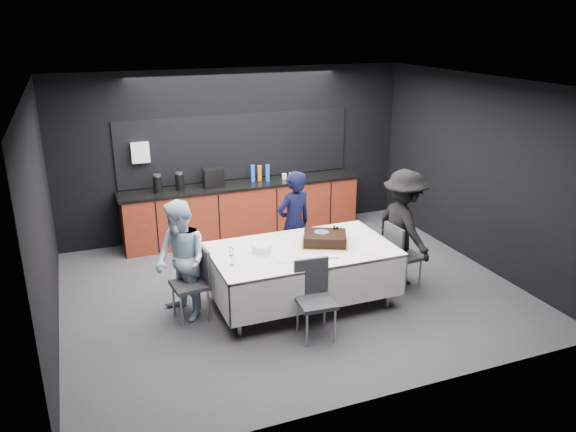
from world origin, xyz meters
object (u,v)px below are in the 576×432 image
object	(u,v)px
chair_right	(399,251)
chair_near	(314,293)
champagne_flute	(231,253)
party_table	(302,258)
person_left	(181,261)
cake_assembly	(325,238)
plate_stack	(262,248)
person_right	(403,228)
person_center	(294,224)
chair_left	(196,277)

from	to	relation	value
chair_right	chair_near	bearing A→B (deg)	-156.08
champagne_flute	chair_near	xyz separation A→B (m)	(0.82, -0.57, -0.40)
party_table	person_left	size ratio (longest dim) A/B	1.53
cake_assembly	plate_stack	xyz separation A→B (m)	(-0.86, 0.04, -0.02)
chair_near	person_right	size ratio (longest dim) A/B	0.56
champagne_flute	chair_right	bearing A→B (deg)	3.15
chair_near	plate_stack	bearing A→B (deg)	113.56
cake_assembly	person_center	world-z (taller)	person_center
plate_stack	chair_near	distance (m)	0.95
person_left	party_table	bearing A→B (deg)	61.29
champagne_flute	chair_near	bearing A→B (deg)	-34.97
champagne_flute	chair_near	world-z (taller)	champagne_flute
champagne_flute	person_center	xyz separation A→B (m)	(1.22, 1.04, -0.16)
person_center	person_right	xyz separation A→B (m)	(1.31, -0.79, 0.04)
cake_assembly	plate_stack	bearing A→B (deg)	177.61
chair_left	person_center	world-z (taller)	person_center
plate_stack	champagne_flute	bearing A→B (deg)	-151.38
person_left	person_right	world-z (taller)	person_right
party_table	champagne_flute	size ratio (longest dim) A/B	10.36
chair_near	person_center	xyz separation A→B (m)	(0.40, 1.62, 0.25)
person_right	chair_near	bearing A→B (deg)	113.18
plate_stack	cake_assembly	bearing A→B (deg)	-2.39
chair_near	person_center	size ratio (longest dim) A/B	0.59
party_table	plate_stack	bearing A→B (deg)	172.51
chair_left	chair_right	world-z (taller)	same
person_center	chair_near	bearing A→B (deg)	61.38
party_table	chair_near	world-z (taller)	chair_near
person_right	chair_left	bearing A→B (deg)	85.75
party_table	person_center	distance (m)	0.90
chair_near	person_center	world-z (taller)	person_center
champagne_flute	person_left	size ratio (longest dim) A/B	0.15
champagne_flute	chair_right	xyz separation A→B (m)	(2.41, 0.13, -0.40)
plate_stack	person_right	world-z (taller)	person_right
chair_left	cake_assembly	bearing A→B (deg)	-4.00
plate_stack	chair_left	xyz separation A→B (m)	(-0.84, 0.08, -0.30)
person_center	person_left	xyz separation A→B (m)	(-1.75, -0.65, -0.02)
chair_right	person_left	distance (m)	2.96
plate_stack	person_left	size ratio (longest dim) A/B	0.16
chair_left	chair_right	distance (m)	2.80
chair_near	person_left	distance (m)	1.68
plate_stack	person_left	bearing A→B (deg)	171.83
cake_assembly	person_left	size ratio (longest dim) A/B	0.48
cake_assembly	chair_near	world-z (taller)	cake_assembly
chair_near	cake_assembly	bearing A→B (deg)	57.79
plate_stack	chair_right	size ratio (longest dim) A/B	0.27
plate_stack	chair_near	xyz separation A→B (m)	(0.36, -0.82, -0.30)
party_table	chair_right	xyz separation A→B (m)	(1.43, -0.05, -0.11)
party_table	person_right	distance (m)	1.56
person_center	chair_left	bearing A→B (deg)	9.22
party_table	chair_left	world-z (taller)	chair_left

